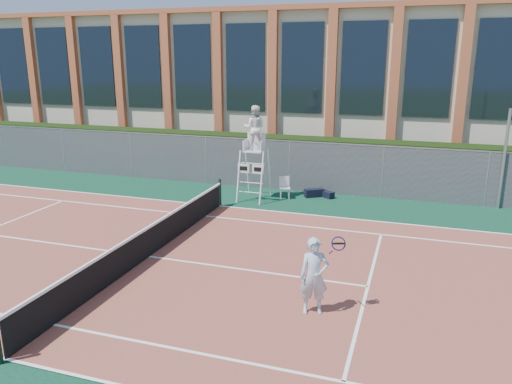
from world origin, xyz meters
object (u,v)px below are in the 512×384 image
(steel_pole, at_px, (504,160))
(umpire_chair, at_px, (255,130))
(plastic_chair, at_px, (285,185))
(tennis_player, at_px, (314,276))

(steel_pole, bearing_deg, umpire_chair, -170.19)
(plastic_chair, height_order, tennis_player, tennis_player)
(umpire_chair, relative_size, plastic_chair, 4.31)
(steel_pole, bearing_deg, tennis_player, -116.25)
(tennis_player, bearing_deg, plastic_chair, 109.05)
(umpire_chair, bearing_deg, plastic_chair, 22.40)
(plastic_chair, xyz_separation_m, tennis_player, (3.21, -9.29, 0.40))
(steel_pole, height_order, plastic_chair, steel_pole)
(umpire_chair, xyz_separation_m, tennis_player, (4.37, -8.81, -1.93))
(umpire_chair, height_order, plastic_chair, umpire_chair)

